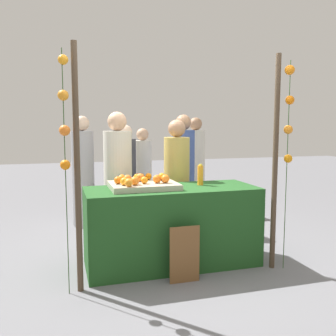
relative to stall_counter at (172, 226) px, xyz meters
name	(u,v)px	position (x,y,z in m)	size (l,w,h in m)	color
ground_plane	(172,264)	(0.00, 0.00, -0.43)	(24.00, 24.00, 0.00)	slate
stall_counter	(172,226)	(0.00, 0.00, 0.00)	(1.88, 0.74, 0.87)	#1E4C1E
orange_tray	(143,185)	(-0.31, 0.05, 0.46)	(0.72, 0.56, 0.06)	#B2AD99
orange_0	(127,179)	(-0.47, 0.10, 0.54)	(0.09, 0.09, 0.09)	orange
orange_1	(129,183)	(-0.51, -0.17, 0.54)	(0.09, 0.09, 0.09)	orange
orange_2	(135,181)	(-0.43, -0.09, 0.54)	(0.09, 0.09, 0.09)	orange
orange_3	(122,178)	(-0.52, 0.18, 0.53)	(0.08, 0.08, 0.08)	orange
orange_4	(124,181)	(-0.54, -0.06, 0.53)	(0.08, 0.08, 0.08)	orange
orange_5	(118,180)	(-0.59, 0.04, 0.53)	(0.08, 0.08, 0.08)	orange
orange_6	(162,177)	(-0.07, 0.16, 0.54)	(0.09, 0.09, 0.09)	orange
orange_7	(148,176)	(-0.20, 0.28, 0.53)	(0.07, 0.07, 0.07)	orange
orange_8	(165,179)	(-0.09, -0.04, 0.54)	(0.09, 0.09, 0.09)	orange
orange_9	(140,178)	(-0.32, 0.15, 0.54)	(0.09, 0.09, 0.09)	orange
orange_10	(135,181)	(-0.41, 0.00, 0.53)	(0.07, 0.07, 0.07)	orange
orange_11	(141,177)	(-0.28, 0.27, 0.53)	(0.07, 0.07, 0.07)	orange
orange_12	(144,180)	(-0.31, -0.02, 0.53)	(0.08, 0.08, 0.08)	orange
orange_13	(157,179)	(-0.17, -0.02, 0.54)	(0.09, 0.09, 0.09)	orange
orange_14	(137,177)	(-0.34, 0.23, 0.53)	(0.08, 0.08, 0.08)	orange
orange_15	(122,178)	(-0.51, 0.26, 0.53)	(0.07, 0.07, 0.07)	orange
juice_bottle	(200,175)	(0.37, 0.08, 0.55)	(0.07, 0.07, 0.24)	orange
chalkboard_sign	(184,255)	(-0.02, -0.50, -0.16)	(0.31, 0.03, 0.58)	brown
vendor_left	(118,187)	(-0.50, 0.63, 0.36)	(0.34, 0.34, 1.71)	beige
vendor_right	(177,188)	(0.24, 0.59, 0.32)	(0.32, 0.32, 1.61)	tan
crowd_person_0	(195,168)	(1.17, 2.40, 0.35)	(0.34, 0.34, 1.68)	beige
crowd_person_1	(143,176)	(0.16, 2.18, 0.26)	(0.30, 0.30, 1.50)	beige
crowd_person_2	(83,175)	(-0.83, 1.93, 0.35)	(0.34, 0.34, 1.69)	#99999E
crowd_person_3	(126,181)	(-0.24, 1.58, 0.29)	(0.31, 0.31, 1.55)	#333338
crowd_person_4	(183,175)	(0.61, 1.41, 0.36)	(0.34, 0.34, 1.70)	#384C8C
canopy_post_left	(77,170)	(-1.02, -0.41, 0.71)	(0.06, 0.06, 2.28)	#473828
canopy_post_right	(275,164)	(1.02, -0.41, 0.71)	(0.06, 0.06, 2.28)	#473828
garland_strand_left	(64,117)	(-1.12, -0.44, 1.19)	(0.10, 0.10, 2.21)	#2D4C23
garland_strand_right	(289,113)	(1.13, -0.46, 1.24)	(0.11, 0.11, 2.21)	#2D4C23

